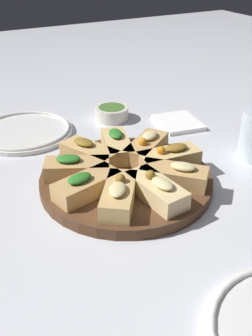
% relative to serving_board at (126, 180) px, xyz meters
% --- Properties ---
extents(ground_plane, '(3.00, 3.00, 0.00)m').
position_rel_serving_board_xyz_m(ground_plane, '(0.00, 0.00, -0.01)').
color(ground_plane, silver).
extents(serving_board, '(0.31, 0.31, 0.02)m').
position_rel_serving_board_xyz_m(serving_board, '(0.00, 0.00, 0.00)').
color(serving_board, '#51331E').
rests_on(serving_board, ground_plane).
extents(focaccia_slice_0, '(0.09, 0.12, 0.04)m').
position_rel_serving_board_xyz_m(focaccia_slice_0, '(0.04, 0.08, 0.03)').
color(focaccia_slice_0, tan).
rests_on(focaccia_slice_0, serving_board).
extents(focaccia_slice_1, '(0.07, 0.12, 0.04)m').
position_rel_serving_board_xyz_m(focaccia_slice_1, '(-0.02, 0.09, 0.03)').
color(focaccia_slice_1, tan).
rests_on(focaccia_slice_1, serving_board).
extents(focaccia_slice_2, '(0.12, 0.11, 0.04)m').
position_rel_serving_board_xyz_m(focaccia_slice_2, '(-0.07, 0.05, 0.03)').
color(focaccia_slice_2, tan).
rests_on(focaccia_slice_2, serving_board).
extents(focaccia_slice_3, '(0.12, 0.06, 0.04)m').
position_rel_serving_board_xyz_m(focaccia_slice_3, '(-0.09, -0.01, 0.03)').
color(focaccia_slice_3, '#E5C689').
rests_on(focaccia_slice_3, serving_board).
extents(focaccia_slice_4, '(0.12, 0.11, 0.04)m').
position_rel_serving_board_xyz_m(focaccia_slice_4, '(-0.06, -0.06, 0.03)').
color(focaccia_slice_4, tan).
rests_on(focaccia_slice_4, serving_board).
extents(focaccia_slice_5, '(0.06, 0.12, 0.04)m').
position_rel_serving_board_xyz_m(focaccia_slice_5, '(-0.01, -0.09, 0.03)').
color(focaccia_slice_5, '#DBB775').
rests_on(focaccia_slice_5, serving_board).
extents(focaccia_slice_6, '(0.10, 0.12, 0.04)m').
position_rel_serving_board_xyz_m(focaccia_slice_6, '(0.05, -0.07, 0.03)').
color(focaccia_slice_6, tan).
rests_on(focaccia_slice_6, serving_board).
extents(focaccia_slice_7, '(0.12, 0.08, 0.04)m').
position_rel_serving_board_xyz_m(focaccia_slice_7, '(0.09, -0.03, 0.03)').
color(focaccia_slice_7, '#DBB775').
rests_on(focaccia_slice_7, serving_board).
extents(focaccia_slice_8, '(0.12, 0.09, 0.04)m').
position_rel_serving_board_xyz_m(focaccia_slice_8, '(0.08, 0.04, 0.03)').
color(focaccia_slice_8, tan).
rests_on(focaccia_slice_8, serving_board).
extents(plate_right, '(0.22, 0.22, 0.02)m').
position_rel_serving_board_xyz_m(plate_right, '(0.30, 0.10, -0.00)').
color(plate_right, white).
rests_on(plate_right, ground_plane).
extents(napkin_stack, '(0.13, 0.11, 0.01)m').
position_rel_serving_board_xyz_m(napkin_stack, '(0.18, -0.24, -0.01)').
color(napkin_stack, white).
rests_on(napkin_stack, ground_plane).
extents(dipping_bowl, '(0.08, 0.08, 0.03)m').
position_rel_serving_board_xyz_m(dipping_bowl, '(0.28, -0.11, 0.01)').
color(dipping_bowl, silver).
rests_on(dipping_bowl, ground_plane).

